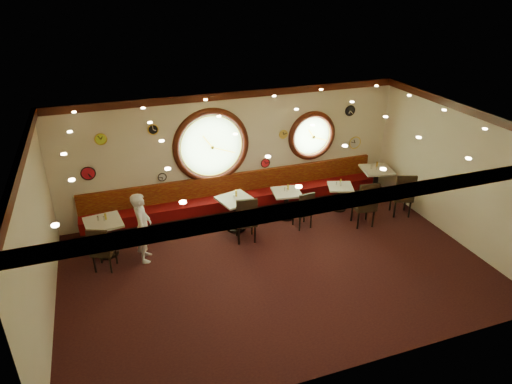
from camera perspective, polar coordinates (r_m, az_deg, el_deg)
name	(u,v)px	position (r m, az deg, el deg)	size (l,w,h in m)	color
floor	(276,268)	(10.10, 2.49, -9.42)	(9.00, 6.00, 0.00)	black
ceiling	(279,127)	(8.64, 2.90, 8.11)	(9.00, 6.00, 0.02)	gold
wall_back	(234,152)	(11.85, -2.75, 4.98)	(9.00, 0.02, 3.20)	beige
wall_front	(353,291)	(7.02, 12.04, -12.03)	(9.00, 0.02, 3.20)	beige
wall_left	(37,242)	(8.82, -25.74, -5.71)	(0.02, 6.00, 3.20)	beige
wall_right	(457,173)	(11.59, 23.81, 2.19)	(0.02, 6.00, 3.20)	beige
molding_back	(233,95)	(11.35, -2.84, 12.03)	(9.00, 0.10, 0.18)	#361109
molding_front	(362,198)	(6.25, 13.08, -0.79)	(9.00, 0.10, 0.18)	#361109
molding_left	(20,162)	(8.19, -27.42, 3.40)	(0.10, 6.00, 0.18)	#361109
molding_right	(468,110)	(11.09, 25.02, 9.30)	(0.10, 6.00, 0.18)	#361109
banquette_base	(238,208)	(12.23, -2.22, -2.03)	(8.00, 0.55, 0.20)	black
banquette_seat	(238,200)	(12.11, -2.24, -0.99)	(8.00, 0.55, 0.30)	#580709
banquette_back	(235,183)	(12.13, -2.59, 1.14)	(8.00, 0.10, 0.55)	#5B0707
porthole_left_glass	(211,146)	(11.61, -5.62, 5.75)	(1.66, 1.66, 0.02)	#9BD07D
porthole_left_frame	(211,146)	(11.60, -5.60, 5.73)	(1.98, 1.98, 0.18)	#361109
porthole_left_ring	(212,147)	(11.57, -5.56, 5.68)	(1.61, 1.61, 0.03)	yellow
porthole_right_glass	(312,136)	(12.54, 6.96, 7.01)	(1.10, 1.10, 0.02)	#9BD07D
porthole_right_frame	(312,136)	(12.53, 6.99, 6.98)	(1.38, 1.38, 0.18)	#361109
porthole_right_ring	(312,136)	(12.50, 7.05, 6.94)	(1.09, 1.09, 0.03)	yellow
wall_clock_0	(101,139)	(11.13, -18.83, 6.28)	(0.26, 0.26, 0.03)	#B5D32A
wall_clock_1	(265,163)	(12.21, 1.16, 3.65)	(0.24, 0.24, 0.03)	red
wall_clock_2	(283,134)	(12.12, 3.43, 7.23)	(0.22, 0.22, 0.03)	gold
wall_clock_3	(350,111)	(12.84, 11.66, 9.93)	(0.28, 0.28, 0.03)	black
wall_clock_4	(153,129)	(11.16, -12.75, 7.64)	(0.24, 0.24, 0.03)	black
wall_clock_5	(88,173)	(11.42, -20.25, 2.21)	(0.32, 0.32, 0.03)	red
wall_clock_6	(162,177)	(11.61, -11.66, 1.85)	(0.20, 0.20, 0.03)	silver
wall_clock_7	(355,143)	(13.26, 12.23, 6.06)	(0.34, 0.34, 0.03)	silver
table_a	(105,234)	(10.78, -18.35, -4.96)	(0.88, 0.88, 0.86)	black
table_b	(236,210)	(11.23, -2.57, -2.24)	(0.95, 0.95, 0.85)	black
table_c	(286,201)	(11.78, 3.81, -1.16)	(0.79, 0.79, 0.76)	black
table_d	(340,195)	(12.39, 10.41, -0.32)	(0.81, 0.81, 0.70)	black
table_e	(376,180)	(13.22, 14.73, 1.52)	(0.95, 0.95, 0.88)	black
chair_a	(101,247)	(10.20, -18.80, -6.48)	(0.58, 0.58, 0.66)	black
chair_b	(246,217)	(10.64, -1.24, -3.12)	(0.56, 0.56, 0.73)	black
chair_c	(305,208)	(11.31, 6.08, -1.99)	(0.46, 0.46, 0.61)	black
chair_d	(366,202)	(11.59, 13.60, -1.18)	(0.57, 0.57, 0.75)	black
chair_e	(404,192)	(12.36, 17.97, -0.05)	(0.63, 0.63, 0.74)	black
condiment_a_salt	(98,218)	(10.67, -19.15, -3.14)	(0.04, 0.04, 0.11)	silver
condiment_b_salt	(233,196)	(11.12, -2.84, -0.49)	(0.03, 0.03, 0.09)	silver
condiment_c_salt	(285,189)	(11.66, 3.60, 0.34)	(0.03, 0.03, 0.09)	silver
condiment_d_salt	(336,183)	(12.30, 10.03, 1.07)	(0.03, 0.03, 0.09)	silver
condiment_a_pepper	(104,219)	(10.62, -18.45, -3.17)	(0.04, 0.04, 0.11)	silver
condiment_b_pepper	(234,197)	(11.07, -2.74, -0.57)	(0.04, 0.04, 0.10)	silver
condiment_c_pepper	(287,190)	(11.63, 3.89, 0.25)	(0.03, 0.03, 0.09)	silver
condiment_d_pepper	(341,184)	(12.26, 10.56, 1.00)	(0.04, 0.04, 0.11)	#BAB9BD
condiment_a_bottle	(105,217)	(10.66, -18.30, -2.94)	(0.05, 0.05, 0.14)	yellow
condiment_b_bottle	(236,193)	(11.16, -2.51, -0.14)	(0.05, 0.05, 0.17)	gold
condiment_c_bottle	(288,187)	(11.71, 4.03, 0.62)	(0.05, 0.05, 0.16)	gold
condiment_d_bottle	(341,182)	(12.37, 10.54, 1.29)	(0.04, 0.04, 0.14)	yellow
condiment_e_salt	(371,167)	(13.03, 14.22, 3.05)	(0.04, 0.04, 0.11)	silver
condiment_e_pepper	(377,168)	(13.02, 14.86, 2.92)	(0.03, 0.03, 0.10)	silver
condiment_e_bottle	(377,165)	(13.16, 14.89, 3.33)	(0.05, 0.05, 0.16)	gold
waiter	(143,227)	(10.24, -13.98, -4.30)	(0.60, 0.39, 1.63)	white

